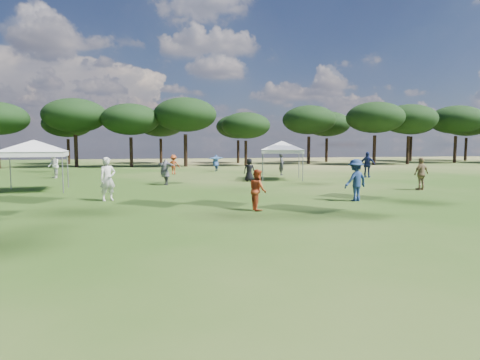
# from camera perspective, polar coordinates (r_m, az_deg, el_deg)

# --- Properties ---
(tree_line) EXTENTS (108.78, 17.63, 7.77)m
(tree_line) POSITION_cam_1_polar(r_m,az_deg,el_deg) (48.05, -9.18, 8.57)
(tree_line) COLOR black
(tree_line) RESTS_ON ground
(tent_left) EXTENTS (6.17, 6.17, 2.97)m
(tent_left) POSITION_cam_1_polar(r_m,az_deg,el_deg) (23.39, -27.25, 4.79)
(tent_left) COLOR gray
(tent_left) RESTS_ON ground
(tent_right) EXTENTS (5.52, 5.52, 2.97)m
(tent_right) POSITION_cam_1_polar(r_m,az_deg,el_deg) (28.14, 5.97, 5.28)
(tent_right) COLOR gray
(tent_right) RESTS_ON ground
(festival_crowd) EXTENTS (29.60, 23.12, 1.91)m
(festival_crowd) POSITION_cam_1_polar(r_m,az_deg,el_deg) (24.74, -11.58, 1.32)
(festival_crowd) COLOR #A93D1C
(festival_crowd) RESTS_ON ground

